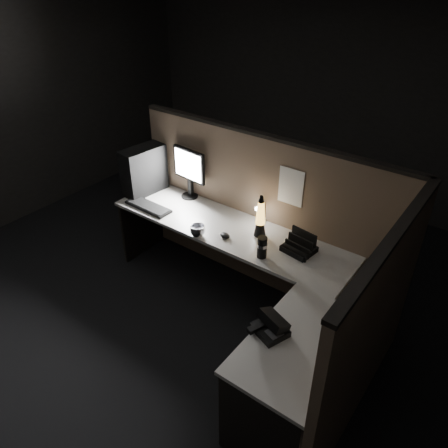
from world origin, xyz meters
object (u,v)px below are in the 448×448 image
Objects in this scene: keyboard at (148,207)px; lava_lamp at (260,219)px; desk_phone at (271,326)px; pc_tower at (144,170)px; monitor at (189,169)px.

lava_lamp reaches higher than keyboard.
lava_lamp is at bearing 146.99° from desk_phone.
monitor reaches higher than pc_tower.
desk_phone is at bearing -18.95° from keyboard.
lava_lamp is (1.36, 0.02, -0.08)m from pc_tower.
monitor is at bearing 166.64° from desk_phone.
pc_tower is 0.94× the size of monitor.
desk_phone is (1.59, -1.07, -0.25)m from monitor.
pc_tower is 1.82× the size of desk_phone.
pc_tower is at bearing -150.33° from monitor.
monitor reaches higher than desk_phone.
desk_phone reaches higher than keyboard.
monitor is 1.93× the size of desk_phone.
monitor is (0.43, 0.19, 0.07)m from pc_tower.
monitor reaches higher than lava_lamp.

